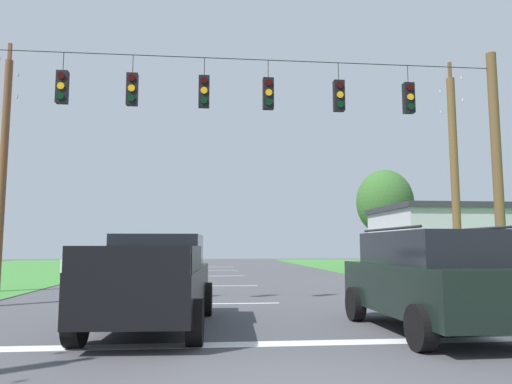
# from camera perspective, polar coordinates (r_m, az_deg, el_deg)

# --- Properties ---
(stop_bar_stripe) EXTENTS (13.93, 0.45, 0.01)m
(stop_bar_stripe) POSITION_cam_1_polar(r_m,az_deg,el_deg) (8.78, 0.28, -17.53)
(stop_bar_stripe) COLOR white
(stop_bar_stripe) RESTS_ON ground
(lane_dash_0) EXTENTS (2.50, 0.15, 0.01)m
(lane_dash_0) POSITION_cam_1_polar(r_m,az_deg,el_deg) (14.69, -2.23, -13.02)
(lane_dash_0) COLOR white
(lane_dash_0) RESTS_ON ground
(lane_dash_1) EXTENTS (2.50, 0.15, 0.01)m
(lane_dash_1) POSITION_cam_1_polar(r_m,az_deg,el_deg) (21.07, -3.31, -11.01)
(lane_dash_1) COLOR white
(lane_dash_1) RESTS_ON ground
(lane_dash_2) EXTENTS (2.50, 0.15, 0.01)m
(lane_dash_2) POSITION_cam_1_polar(r_m,az_deg,el_deg) (28.01, -3.92, -9.86)
(lane_dash_2) COLOR white
(lane_dash_2) RESTS_ON ground
(lane_dash_3) EXTENTS (2.50, 0.15, 0.01)m
(lane_dash_3) POSITION_cam_1_polar(r_m,az_deg,el_deg) (34.42, -4.26, -9.22)
(lane_dash_3) COLOR white
(lane_dash_3) RESTS_ON ground
(lane_dash_4) EXTENTS (2.50, 0.15, 0.01)m
(lane_dash_4) POSITION_cam_1_polar(r_m,az_deg,el_deg) (40.01, -4.47, -8.82)
(lane_dash_4) COLOR white
(lane_dash_4) RESTS_ON ground
(overhead_signal_span) EXTENTS (16.28, 0.31, 7.80)m
(overhead_signal_span) POSITION_cam_1_polar(r_m,az_deg,el_deg) (14.25, -1.94, 4.95)
(overhead_signal_span) COLOR brown
(overhead_signal_span) RESTS_ON ground
(pickup_truck) EXTENTS (2.49, 5.49, 1.95)m
(pickup_truck) POSITION_cam_1_polar(r_m,az_deg,el_deg) (10.54, -11.91, -10.24)
(pickup_truck) COLOR black
(pickup_truck) RESTS_ON ground
(suv_black) EXTENTS (2.30, 4.84, 2.05)m
(suv_black) POSITION_cam_1_polar(r_m,az_deg,el_deg) (10.32, 19.83, -9.57)
(suv_black) COLOR black
(suv_black) RESTS_ON ground
(distant_car_crossing_white) EXTENTS (2.08, 4.33, 1.52)m
(distant_car_crossing_white) POSITION_cam_1_polar(r_m,az_deg,el_deg) (28.98, -19.27, -7.85)
(distant_car_crossing_white) COLOR silver
(distant_car_crossing_white) RESTS_ON ground
(utility_pole_mid_right) EXTENTS (0.32, 1.87, 9.27)m
(utility_pole_mid_right) POSITION_cam_1_polar(r_m,az_deg,el_deg) (21.04, 22.43, 1.81)
(utility_pole_mid_right) COLOR brown
(utility_pole_mid_right) RESTS_ON ground
(utility_pole_near_left) EXTENTS (0.29, 1.91, 9.60)m
(utility_pole_near_left) POSITION_cam_1_polar(r_m,az_deg,el_deg) (20.74, -27.72, 2.80)
(utility_pole_near_left) COLOR brown
(utility_pole_near_left) RESTS_ON ground
(tree_roadside_right) EXTENTS (3.94, 3.94, 7.03)m
(tree_roadside_right) POSITION_cam_1_polar(r_m,az_deg,el_deg) (34.93, 14.99, -1.23)
(tree_roadside_right) COLOR brown
(tree_roadside_right) RESTS_ON ground
(roadside_store) EXTENTS (13.78, 7.73, 4.14)m
(roadside_store) POSITION_cam_1_polar(r_m,az_deg,el_deg) (31.33, 26.90, -5.19)
(roadside_store) COLOR #B2B2B7
(roadside_store) RESTS_ON ground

